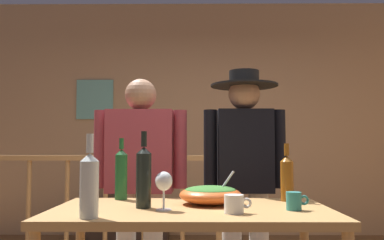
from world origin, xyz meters
TOP-DOWN VIEW (x-y plane):
  - back_wall at (0.00, 2.68)m, footprint 6.38×0.10m
  - framed_picture at (-1.43, 2.62)m, footprint 0.45×0.03m
  - stair_railing at (-1.02, 1.57)m, footprint 3.10×0.10m
  - tv_console at (-0.94, 2.33)m, footprint 0.90×0.40m
  - flat_screen_tv at (-0.94, 2.29)m, footprint 0.58×0.12m
  - serving_table at (-0.20, -0.41)m, footprint 1.37×0.77m
  - salad_bowl at (-0.10, -0.28)m, footprint 0.33×0.33m
  - wine_glass at (-0.33, -0.49)m, footprint 0.08×0.08m
  - wine_bottle_dark at (-0.44, -0.42)m, footprint 0.08×0.08m
  - wine_bottle_clear at (-0.63, -0.71)m, footprint 0.08×0.08m
  - wine_bottle_green at (-0.61, -0.09)m, footprint 0.07×0.07m
  - wine_bottle_amber at (0.33, -0.16)m, footprint 0.07×0.07m
  - mug_teal at (0.29, -0.48)m, footprint 0.11×0.07m
  - mug_white at (-0.00, -0.58)m, footprint 0.12×0.09m
  - person_standing_left at (-0.55, 0.30)m, footprint 0.63×0.23m
  - person_standing_right at (0.15, 0.30)m, footprint 0.55×0.46m

SIDE VIEW (x-z plane):
  - tv_console at x=-0.94m, z-range 0.00..0.43m
  - stair_railing at x=-1.02m, z-range 0.11..1.15m
  - flat_screen_tv at x=-0.94m, z-range 0.47..0.91m
  - serving_table at x=-0.20m, z-range 0.31..1.09m
  - mug_white at x=0.00m, z-range 0.78..0.86m
  - mug_teal at x=0.29m, z-range 0.78..0.87m
  - salad_bowl at x=-0.10m, z-range 0.75..0.92m
  - wine_glass at x=-0.33m, z-range 0.82..1.00m
  - wine_bottle_amber at x=0.33m, z-range 0.75..1.07m
  - person_standing_left at x=-0.55m, z-range 0.14..1.68m
  - wine_bottle_clear at x=-0.63m, z-range 0.75..1.10m
  - wine_bottle_green at x=-0.61m, z-range 0.75..1.10m
  - wine_bottle_dark at x=-0.44m, z-range 0.75..1.13m
  - person_standing_right at x=0.15m, z-range 0.15..1.74m
  - back_wall at x=0.00m, z-range 0.00..2.88m
  - framed_picture at x=-1.43m, z-range 1.42..1.91m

